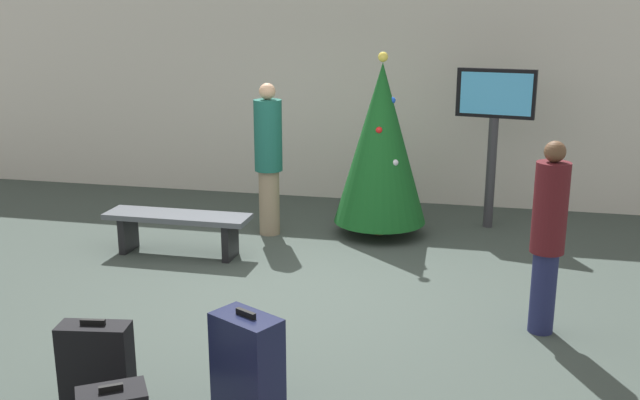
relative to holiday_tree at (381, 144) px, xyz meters
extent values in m
plane|color=#38423D|center=(-0.49, -2.03, -1.15)|extent=(16.00, 16.00, 0.00)
cube|color=beige|center=(-0.49, 1.74, 0.36)|extent=(16.00, 0.20, 3.02)
cylinder|color=#4C3319|center=(0.00, 0.00, -1.06)|extent=(0.12, 0.12, 0.17)
cone|color=#14511E|center=(0.00, 0.00, 0.00)|extent=(1.13, 1.13, 1.95)
sphere|color=#F2D84C|center=(0.00, 0.00, 1.03)|extent=(0.12, 0.12, 0.12)
sphere|color=blue|center=(0.12, 0.00, 0.53)|extent=(0.08, 0.08, 0.08)
sphere|color=silver|center=(0.26, 0.15, -0.13)|extent=(0.08, 0.08, 0.08)
sphere|color=silver|center=(0.20, -0.24, -0.17)|extent=(0.08, 0.08, 0.08)
sphere|color=red|center=(0.11, 0.06, 0.51)|extent=(0.08, 0.08, 0.08)
sphere|color=red|center=(0.00, -0.21, 0.20)|extent=(0.08, 0.08, 0.08)
sphere|color=blue|center=(0.07, 0.14, 0.41)|extent=(0.08, 0.08, 0.08)
cylinder|color=#333338|center=(1.32, 0.64, -0.44)|extent=(0.12, 0.12, 1.41)
cube|color=black|center=(1.32, 0.64, 0.57)|extent=(0.96, 0.27, 0.60)
cube|color=#4CB2F2|center=(1.32, 0.59, 0.57)|extent=(0.86, 0.18, 0.51)
cube|color=#4C5159|center=(-2.13, -1.27, -0.70)|extent=(1.66, 0.44, 0.06)
cube|color=black|center=(-2.75, -1.27, -0.94)|extent=(0.08, 0.35, 0.42)
cube|color=black|center=(-1.50, -1.27, -0.94)|extent=(0.08, 0.35, 0.42)
cylinder|color=gray|center=(-1.34, -0.28, -0.74)|extent=(0.26, 0.26, 0.81)
cylinder|color=#19594C|center=(-1.34, -0.28, 0.10)|extent=(0.42, 0.42, 0.86)
sphere|color=tan|center=(-1.34, -0.28, 0.63)|extent=(0.20, 0.20, 0.20)
cylinder|color=#1E234C|center=(1.76, -2.47, -0.78)|extent=(0.21, 0.21, 0.73)
cylinder|color=#4C1419|center=(1.76, -2.47, -0.03)|extent=(0.40, 0.40, 0.77)
sphere|color=brown|center=(1.76, -2.47, 0.44)|extent=(0.18, 0.18, 0.18)
cube|color=#141938|center=(-0.28, -4.32, -0.78)|extent=(0.54, 0.45, 0.74)
cube|color=black|center=(-0.28, -4.32, -0.39)|extent=(0.16, 0.10, 0.04)
cube|color=black|center=(-1.33, -4.44, -0.83)|extent=(0.51, 0.28, 0.63)
cube|color=black|center=(-1.33, -4.44, -0.50)|extent=(0.17, 0.06, 0.04)
cube|color=black|center=(-0.88, -5.04, -0.61)|extent=(0.14, 0.10, 0.04)
camera|label=1|loc=(1.16, -8.44, 1.53)|focal=39.94mm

